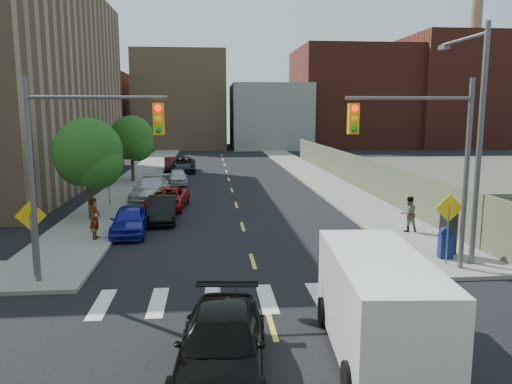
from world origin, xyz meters
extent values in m
plane|color=black|center=(0.00, 0.00, 0.00)|extent=(160.00, 160.00, 0.00)
cube|color=gray|center=(-7.75, 41.50, 0.07)|extent=(3.50, 73.00, 0.15)
cube|color=gray|center=(7.75, 41.50, 0.07)|extent=(3.50, 73.00, 0.15)
cube|color=#646A4A|center=(9.60, 28.00, 1.25)|extent=(0.12, 44.00, 2.50)
cube|color=#592319|center=(-22.00, 70.00, 6.00)|extent=(14.00, 18.00, 12.00)
cube|color=#8C6B4C|center=(-6.00, 72.00, 7.50)|extent=(14.00, 16.00, 15.00)
cube|color=gray|center=(8.00, 70.00, 5.00)|extent=(12.00, 16.00, 10.00)
cube|color=#592319|center=(22.00, 72.00, 8.00)|extent=(18.00, 18.00, 16.00)
cube|color=#592319|center=(38.00, 70.00, 9.00)|extent=(14.00, 16.00, 18.00)
cylinder|color=#8C6B4C|center=(42.00, 70.00, 14.00)|extent=(1.80, 1.80, 28.00)
cylinder|color=#59595E|center=(-7.50, 6.00, 3.50)|extent=(0.18, 0.18, 7.00)
cylinder|color=#59595E|center=(-5.25, 6.00, 6.30)|extent=(4.50, 0.12, 0.12)
cube|color=#E5A50C|center=(-3.30, 6.00, 5.60)|extent=(0.35, 0.30, 1.05)
cylinder|color=#59595E|center=(7.50, 6.00, 3.50)|extent=(0.18, 0.18, 7.00)
cylinder|color=#59595E|center=(5.25, 6.00, 6.30)|extent=(4.50, 0.12, 0.12)
cube|color=#E5A50C|center=(3.30, 6.00, 5.60)|extent=(0.35, 0.30, 1.05)
cylinder|color=#59595E|center=(8.20, 6.50, 4.50)|extent=(0.20, 0.20, 9.00)
cylinder|color=#59595E|center=(8.20, 8.20, 8.60)|extent=(0.12, 3.50, 0.12)
cube|color=#59595E|center=(8.20, 9.80, 8.50)|extent=(0.25, 0.60, 0.18)
cylinder|color=#59595E|center=(-7.80, 6.50, 1.20)|extent=(0.06, 0.06, 2.40)
cube|color=yellow|center=(-7.80, 6.50, 2.30)|extent=(1.06, 0.04, 1.06)
cylinder|color=#59595E|center=(7.20, 6.50, 1.20)|extent=(0.06, 0.06, 2.40)
cube|color=yellow|center=(7.20, 6.50, 2.30)|extent=(1.06, 0.04, 1.06)
cylinder|color=#59595E|center=(-7.80, 20.00, 1.20)|extent=(0.06, 0.06, 2.40)
cube|color=yellow|center=(-7.80, 20.00, 2.30)|extent=(1.06, 0.04, 1.06)
cylinder|color=#332114|center=(-8.00, 16.00, 1.32)|extent=(0.28, 0.28, 2.64)
sphere|color=#224A15|center=(-8.00, 16.00, 3.72)|extent=(3.60, 3.60, 3.60)
sphere|color=#224A15|center=(-7.50, 15.70, 3.12)|extent=(2.64, 2.64, 2.64)
sphere|color=#224A15|center=(-8.40, 16.40, 3.30)|extent=(2.88, 2.88, 2.88)
cylinder|color=#332114|center=(-8.00, 31.00, 1.32)|extent=(0.28, 0.28, 2.64)
sphere|color=#224A15|center=(-8.00, 31.00, 3.72)|extent=(3.60, 3.60, 3.60)
sphere|color=#224A15|center=(-7.50, 30.70, 3.12)|extent=(2.64, 2.64, 2.64)
sphere|color=#224A15|center=(-8.40, 31.40, 3.30)|extent=(2.88, 2.88, 2.88)
imported|color=navy|center=(-5.50, 12.86, 0.68)|extent=(1.81, 4.09, 1.37)
imported|color=black|center=(-4.20, 15.59, 0.68)|extent=(1.67, 4.21, 1.36)
imported|color=#9F0F10|center=(-4.20, 19.13, 0.64)|extent=(2.60, 4.83, 1.29)
imported|color=#B5B7BD|center=(-5.50, 21.81, 0.79)|extent=(2.45, 5.51, 1.57)
imported|color=beige|center=(-4.20, 29.39, 0.63)|extent=(1.80, 3.81, 1.26)
imported|color=#430D0D|center=(-5.38, 38.72, 0.67)|extent=(1.82, 4.18, 1.34)
imported|color=black|center=(-4.20, 37.78, 0.72)|extent=(2.55, 5.25, 1.44)
imported|color=black|center=(-1.43, -0.46, 0.70)|extent=(2.42, 5.02, 1.41)
cube|color=white|center=(2.33, 0.10, 1.31)|extent=(2.52, 5.60, 2.31)
cube|color=black|center=(2.49, 2.19, 1.63)|extent=(2.03, 1.41, 0.94)
cylinder|color=black|center=(1.48, 1.95, 0.37)|extent=(0.36, 0.82, 0.80)
cylinder|color=black|center=(3.46, 1.80, 0.37)|extent=(0.36, 0.82, 0.80)
cylinder|color=black|center=(1.19, -1.60, 0.37)|extent=(0.36, 0.82, 0.80)
cylinder|color=black|center=(3.18, -1.76, 0.37)|extent=(0.36, 0.82, 0.80)
cube|color=navy|center=(7.53, 7.25, 0.63)|extent=(0.53, 0.42, 0.97)
cylinder|color=navy|center=(7.53, 7.25, 1.14)|extent=(0.51, 0.27, 0.50)
cube|color=black|center=(7.87, 7.78, 1.07)|extent=(0.67, 0.60, 1.85)
imported|color=gray|center=(-6.82, 11.63, 1.09)|extent=(0.45, 0.69, 1.88)
imported|color=gray|center=(7.81, 11.65, 1.00)|extent=(0.87, 0.70, 1.70)
camera|label=1|loc=(-1.64, -10.91, 5.86)|focal=35.00mm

